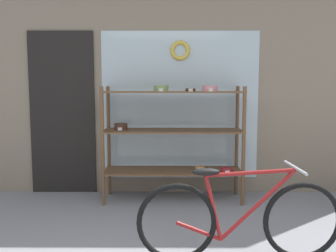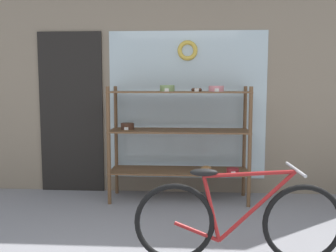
{
  "view_description": "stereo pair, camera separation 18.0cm",
  "coord_description": "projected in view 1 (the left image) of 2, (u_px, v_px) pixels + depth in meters",
  "views": [
    {
      "loc": [
        0.07,
        -1.99,
        1.42
      ],
      "look_at": [
        0.05,
        1.2,
        1.07
      ],
      "focal_mm": 40.0,
      "sensor_mm": 36.0,
      "label": 1
    },
    {
      "loc": [
        0.25,
        -1.98,
        1.42
      ],
      "look_at": [
        0.05,
        1.2,
        1.07
      ],
      "focal_mm": 40.0,
      "sensor_mm": 36.0,
      "label": 2
    }
  ],
  "objects": [
    {
      "name": "storefront_facade",
      "position": [
        162.0,
        57.0,
        4.83
      ],
      "size": [
        5.88,
        0.13,
        3.64
      ],
      "color": "gray",
      "rests_on": "ground_plane"
    },
    {
      "name": "bicycle",
      "position": [
        239.0,
        219.0,
        3.0
      ],
      "size": [
        1.66,
        0.46,
        0.78
      ],
      "rotation": [
        0.0,
        0.0,
        0.04
      ],
      "color": "black",
      "rests_on": "ground_plane"
    },
    {
      "name": "display_case",
      "position": [
        174.0,
        131.0,
        4.55
      ],
      "size": [
        1.69,
        0.49,
        1.41
      ],
      "color": "brown",
      "rests_on": "ground_plane"
    }
  ]
}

